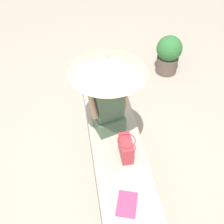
% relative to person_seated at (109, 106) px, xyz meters
% --- Properties ---
extents(ground_plane, '(14.00, 14.00, 0.00)m').
position_rel_person_seated_xyz_m(ground_plane, '(-0.13, -0.05, -0.85)').
color(ground_plane, '#9E9384').
extents(stone_bench, '(2.63, 0.62, 0.46)m').
position_rel_person_seated_xyz_m(stone_bench, '(-0.13, -0.05, -0.62)').
color(stone_bench, '#A8A093').
rests_on(stone_bench, ground).
extents(person_seated, '(0.36, 0.51, 0.90)m').
position_rel_person_seated_xyz_m(person_seated, '(0.00, 0.00, 0.00)').
color(person_seated, '#47664C').
rests_on(person_seated, stone_bench).
extents(parasol, '(0.82, 0.82, 1.17)m').
position_rel_person_seated_xyz_m(parasol, '(-0.08, 0.02, 0.65)').
color(parasol, '#B7B7BC').
rests_on(parasol, stone_bench).
extents(handbag_black, '(0.20, 0.15, 0.31)m').
position_rel_person_seated_xyz_m(handbag_black, '(0.73, -0.03, -0.24)').
color(handbag_black, silver).
rests_on(handbag_black, stone_bench).
extents(tote_bag_canvas, '(0.28, 0.21, 0.28)m').
position_rel_person_seated_xyz_m(tote_bag_canvas, '(-0.45, -0.12, -0.25)').
color(tote_bag_canvas, '#B2333D').
rests_on(tote_bag_canvas, stone_bench).
extents(magazine, '(0.33, 0.28, 0.01)m').
position_rel_person_seated_xyz_m(magazine, '(-1.05, -0.01, -0.38)').
color(magazine, '#D83866').
rests_on(magazine, stone_bench).
extents(planter_near, '(0.45, 0.45, 0.71)m').
position_rel_person_seated_xyz_m(planter_near, '(1.61, -1.32, -0.48)').
color(planter_near, brown).
rests_on(planter_near, ground).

